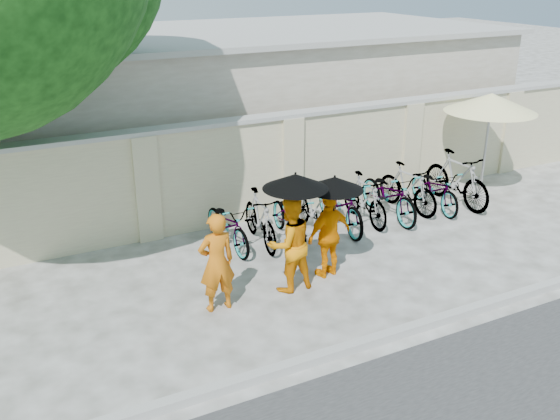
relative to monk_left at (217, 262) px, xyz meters
name	(u,v)px	position (x,y,z in m)	size (l,w,h in m)	color
ground	(271,300)	(0.81, -0.15, -0.77)	(80.00, 80.00, 0.00)	silver
kerb	(329,354)	(0.81, -1.85, -0.71)	(40.00, 0.16, 0.12)	#A5A5A2
compound_wall	(244,172)	(1.81, 3.05, 0.23)	(20.00, 0.30, 2.00)	beige
building_behind	(218,102)	(2.81, 6.85, 0.83)	(14.00, 6.00, 3.20)	beige
monk_left	(217,262)	(0.00, 0.00, 0.00)	(0.56, 0.37, 1.54)	#CF680E
monk_center	(290,244)	(1.24, 0.06, 0.01)	(0.76, 0.59, 1.56)	orange
parasol_center	(295,181)	(1.29, -0.02, 1.06)	(1.00, 1.00, 1.06)	black
monk_right	(329,235)	(2.03, 0.19, -0.04)	(0.85, 0.35, 1.45)	orange
parasol_right	(335,183)	(2.05, 0.11, 0.86)	(0.93, 0.93, 0.92)	black
patio_umbrella	(491,104)	(6.99, 1.85, 1.31)	(1.96, 1.96, 2.30)	#A5A5A2
bike_0	(228,225)	(0.98, 1.94, -0.32)	(0.59, 1.69, 0.89)	#A7A7A7
bike_1	(260,219)	(1.56, 1.80, -0.27)	(0.47, 1.67, 1.01)	#A7A7A7
bike_2	(289,218)	(2.13, 1.74, -0.33)	(0.59, 1.68, 0.88)	#A7A7A7
bike_3	(314,208)	(2.71, 1.82, -0.27)	(0.47, 1.66, 1.00)	#A7A7A7
bike_4	(341,203)	(3.28, 1.78, -0.26)	(0.68, 1.94, 1.02)	#A7A7A7
bike_5	(365,199)	(3.86, 1.81, -0.28)	(0.46, 1.64, 0.98)	#A7A7A7
bike_6	(389,195)	(4.43, 1.78, -0.27)	(0.66, 1.90, 1.00)	#A7A7A7
bike_7	(408,188)	(5.01, 1.92, -0.27)	(0.47, 1.66, 1.00)	#A7A7A7
bike_8	(435,189)	(5.58, 1.74, -0.32)	(0.59, 1.71, 0.90)	#A7A7A7
bike_9	(457,179)	(6.16, 1.74, -0.19)	(0.54, 1.91, 1.15)	#A7A7A7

